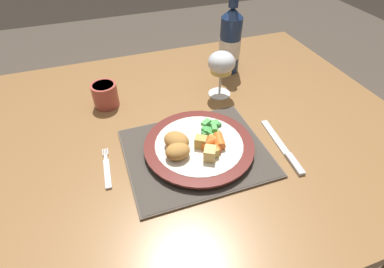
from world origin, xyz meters
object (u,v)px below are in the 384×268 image
object	(u,v)px
bottle	(230,41)
drinking_cup	(105,94)
dining_table	(180,151)
dinner_plate	(199,146)
table_knife	(285,150)
wine_glass	(221,65)
fork	(107,170)

from	to	relation	value
bottle	drinking_cup	bearing A→B (deg)	-170.48
dining_table	dinner_plate	bearing A→B (deg)	-78.19
table_knife	wine_glass	distance (m)	0.31
dining_table	fork	world-z (taller)	fork
drinking_cup	dining_table	bearing A→B (deg)	-46.11
dining_table	fork	bearing A→B (deg)	-155.85
dining_table	bottle	size ratio (longest dim) A/B	4.55
fork	wine_glass	size ratio (longest dim) A/B	0.92
dining_table	table_knife	distance (m)	0.30
table_knife	wine_glass	xyz separation A→B (m)	(-0.05, 0.29, 0.10)
bottle	fork	bearing A→B (deg)	-143.73
fork	wine_glass	world-z (taller)	wine_glass
table_knife	drinking_cup	world-z (taller)	drinking_cup
wine_glass	dining_table	bearing A→B (deg)	-145.50
dinner_plate	bottle	xyz separation A→B (m)	(0.24, 0.35, 0.09)
fork	table_knife	distance (m)	0.44
wine_glass	drinking_cup	distance (m)	0.35
table_knife	wine_glass	size ratio (longest dim) A/B	1.45
bottle	dinner_plate	bearing A→B (deg)	-124.35
bottle	wine_glass	bearing A→B (deg)	-124.05
dining_table	drinking_cup	distance (m)	0.28
dinner_plate	fork	size ratio (longest dim) A/B	2.08
dinner_plate	bottle	distance (m)	0.43
dining_table	drinking_cup	size ratio (longest dim) A/B	17.21
table_knife	bottle	size ratio (longest dim) A/B	0.74
dinner_plate	drinking_cup	bearing A→B (deg)	124.61
wine_glass	bottle	world-z (taller)	bottle
dinner_plate	bottle	size ratio (longest dim) A/B	0.98
dining_table	wine_glass	distance (m)	0.28
dining_table	wine_glass	size ratio (longest dim) A/B	8.86
dining_table	dinner_plate	xyz separation A→B (m)	(0.02, -0.10, 0.11)
dinner_plate	wine_glass	size ratio (longest dim) A/B	1.90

